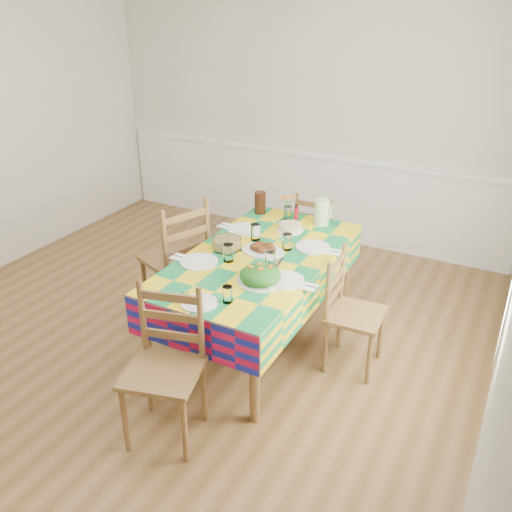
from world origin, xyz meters
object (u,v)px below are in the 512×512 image
Objects in this scene: green_pitcher at (322,212)px; chair_right at (350,313)px; chair_near at (165,367)px; tea_pitcher at (260,203)px; chair_far at (317,236)px; dining_table at (259,265)px; chair_left at (178,260)px; meat_platter at (263,249)px.

chair_right is (0.55, -0.77, -0.39)m from green_pitcher.
chair_right is at bearing 42.42° from chair_near.
tea_pitcher is 0.22× the size of chair_right.
chair_far is (0.38, 0.40, -0.39)m from tea_pitcher.
chair_right reaches higher than dining_table.
chair_far is 0.96× the size of chair_right.
dining_table is 1.77× the size of chair_left.
chair_far reaches higher than meat_platter.
meat_platter is 0.79m from chair_right.
tea_pitcher is at bearing 177.00° from chair_left.
tea_pitcher is 0.23× the size of chair_far.
tea_pitcher is at bearing -178.01° from green_pitcher.
green_pitcher is at bearing 75.50° from meat_platter.
green_pitcher is at bearing 113.81° from chair_far.
meat_platter is 0.40× the size of chair_far.
chair_right is (1.45, 0.02, -0.08)m from chair_left.
dining_table is 0.76m from chair_right.
chair_left reaches higher than chair_right.
meat_platter is at bearing 81.90° from chair_right.
meat_platter is at bearing 117.71° from chair_left.
chair_far is (-0.18, 0.38, -0.40)m from green_pitcher.
chair_left is at bearing -139.12° from green_pitcher.
chair_left is (-0.71, 1.13, 0.03)m from chair_near.
tea_pitcher is 0.68m from chair_far.
meat_platter is at bearing 74.66° from chair_near.
dining_table is 0.12m from meat_platter.
green_pitcher is at bearing 69.47° from chair_near.
meat_platter is 1.55× the size of green_pitcher.
green_pitcher is at bearing 76.58° from dining_table.
chair_near is 1.34m from chair_left.
meat_platter is at bearing -104.50° from green_pitcher.
green_pitcher is 0.59m from chair_far.
chair_left is (-0.72, -0.02, -0.13)m from dining_table.
chair_right is (0.73, -1.15, 0.02)m from chair_far.
tea_pitcher is (-0.38, 0.68, 0.07)m from meat_platter.
green_pitcher is at bearing 1.99° from tea_pitcher.
chair_left reaches higher than chair_far.
chair_far is at bearing 115.43° from green_pitcher.
chair_far is at bearing 89.95° from dining_table.
meat_platter is at bearing 88.56° from dining_table.
chair_right is at bearing -5.32° from meat_platter.
tea_pitcher is 0.20× the size of chair_near.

